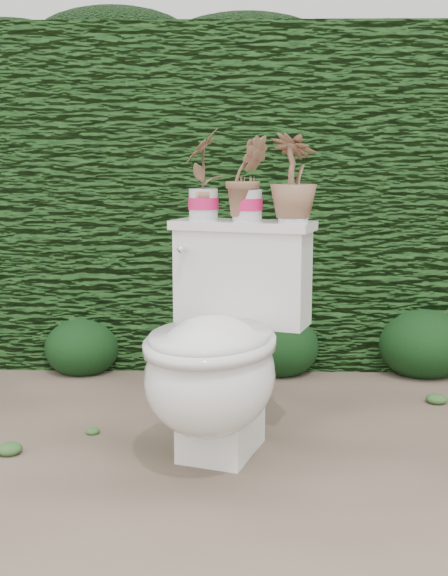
{
  "coord_description": "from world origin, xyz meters",
  "views": [
    {
      "loc": [
        -0.12,
        -2.21,
        0.97
      ],
      "look_at": [
        -0.17,
        0.25,
        0.55
      ],
      "focal_mm": 45.0,
      "sensor_mm": 36.0,
      "label": 1
    }
  ],
  "objects_px": {
    "potted_plant_left": "(203,176)",
    "potted_plant_right": "(294,180)",
    "potted_plant_center": "(247,181)",
    "toilet": "(219,353)"
  },
  "relations": [
    {
      "from": "potted_plant_left",
      "to": "potted_plant_right",
      "type": "xyz_separation_m",
      "value": [
        0.31,
        -0.11,
        -0.01
      ]
    },
    {
      "from": "potted_plant_center",
      "to": "potted_plant_left",
      "type": "bearing_deg",
      "value": 144.01
    },
    {
      "from": "potted_plant_right",
      "to": "toilet",
      "type": "bearing_deg",
      "value": 71.14
    },
    {
      "from": "toilet",
      "to": "potted_plant_center",
      "type": "bearing_deg",
      "value": 86.22
    },
    {
      "from": "potted_plant_left",
      "to": "potted_plant_center",
      "type": "height_order",
      "value": "potted_plant_left"
    },
    {
      "from": "potted_plant_left",
      "to": "potted_plant_center",
      "type": "distance_m",
      "value": 0.17
    },
    {
      "from": "toilet",
      "to": "potted_plant_left",
      "type": "bearing_deg",
      "value": 121.94
    },
    {
      "from": "toilet",
      "to": "potted_plant_right",
      "type": "xyz_separation_m",
      "value": [
        0.25,
        0.17,
        0.56
      ]
    },
    {
      "from": "potted_plant_left",
      "to": "potted_plant_right",
      "type": "height_order",
      "value": "potted_plant_left"
    },
    {
      "from": "toilet",
      "to": "potted_plant_left",
      "type": "relative_size",
      "value": 2.56
    }
  ]
}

